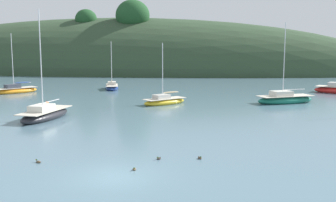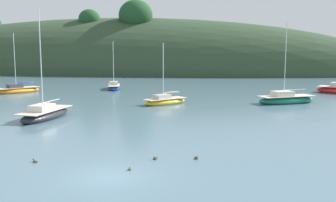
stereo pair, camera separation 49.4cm
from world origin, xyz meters
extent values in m
plane|color=slate|center=(0.00, 0.00, 0.00)|extent=(400.00, 400.00, 0.00)
ellipsoid|color=#2D422B|center=(-25.00, 84.35, 0.00)|extent=(150.00, 36.00, 29.44)
ellipsoid|color=#1E4723|center=(-17.10, 78.19, 14.79)|extent=(8.62, 7.84, 7.84)
ellipsoid|color=#1E4723|center=(-19.37, 82.17, 13.83)|extent=(4.97, 4.52, 4.52)
ellipsoid|color=#1E4723|center=(-29.46, 78.51, 14.02)|extent=(5.61, 5.10, 5.10)
ellipsoid|color=navy|center=(-12.05, 41.16, 0.26)|extent=(3.55, 6.21, 0.94)
cube|color=beige|center=(-12.05, 41.16, 0.68)|extent=(3.27, 5.71, 0.06)
cube|color=beige|center=(-12.18, 41.62, 0.95)|extent=(1.77, 2.17, 0.53)
cylinder|color=silver|center=(-12.13, 41.45, 4.17)|extent=(0.09, 0.09, 6.97)
cylinder|color=silver|center=(-11.79, 40.26, 1.33)|extent=(0.75, 2.39, 0.07)
ellipsoid|color=tan|center=(-11.79, 40.26, 1.38)|extent=(0.85, 2.33, 0.20)
ellipsoid|color=orange|center=(-24.73, 34.43, 0.28)|extent=(5.55, 6.45, 1.02)
cube|color=beige|center=(-24.73, 34.43, 0.74)|extent=(5.10, 5.93, 0.06)
cube|color=#333842|center=(-25.03, 34.02, 1.02)|extent=(2.35, 2.49, 0.56)
cylinder|color=silver|center=(-24.92, 34.17, 4.73)|extent=(0.09, 0.09, 7.97)
cylinder|color=silver|center=(-24.12, 35.25, 1.42)|extent=(1.65, 2.21, 0.07)
ellipsoid|color=#2D4784|center=(-24.12, 35.25, 1.47)|extent=(1.69, 2.20, 0.20)
ellipsoid|color=#232328|center=(-10.87, 14.96, 0.31)|extent=(3.09, 7.22, 1.12)
cube|color=beige|center=(-10.87, 14.96, 0.81)|extent=(2.84, 6.64, 0.06)
cube|color=silver|center=(-10.93, 14.40, 1.11)|extent=(1.77, 2.39, 0.59)
cylinder|color=silver|center=(-10.91, 14.61, 5.42)|extent=(0.09, 0.09, 9.21)
cylinder|color=silver|center=(-10.76, 16.08, 1.53)|extent=(0.37, 2.94, 0.07)
ellipsoid|color=gold|center=(-1.23, 25.91, 0.25)|extent=(5.40, 5.42, 0.91)
cube|color=beige|center=(-1.23, 25.91, 0.66)|extent=(4.97, 4.99, 0.06)
cube|color=beige|center=(-1.55, 25.59, 0.92)|extent=(2.18, 2.19, 0.52)
cylinder|color=silver|center=(-1.43, 25.71, 3.92)|extent=(0.09, 0.09, 6.51)
cylinder|color=silver|center=(-0.58, 26.56, 1.30)|extent=(1.74, 1.75, 0.07)
ellipsoid|color=tan|center=(-0.58, 26.56, 1.35)|extent=(1.76, 1.78, 0.20)
ellipsoid|color=#196B56|center=(13.05, 28.95, 0.33)|extent=(7.77, 5.60, 1.19)
cube|color=beige|center=(13.05, 28.95, 0.86)|extent=(7.15, 5.15, 0.06)
cube|color=silver|center=(12.52, 28.68, 1.17)|extent=(2.86, 2.54, 0.62)
cylinder|color=silver|center=(12.72, 28.78, 5.21)|extent=(0.09, 0.09, 8.70)
cylinder|color=silver|center=(14.11, 29.49, 1.60)|extent=(2.82, 1.47, 0.07)
sphere|color=orange|center=(-15.01, 24.00, 0.12)|extent=(0.44, 0.44, 0.44)
cylinder|color=black|center=(-15.01, 24.00, 0.39)|extent=(0.04, 0.04, 0.10)
ellipsoid|color=#2D2823|center=(1.77, 3.34, 0.04)|extent=(0.29, 0.38, 0.16)
sphere|color=#1E4723|center=(1.71, 3.21, 0.16)|extent=(0.09, 0.09, 0.09)
cone|color=gold|center=(1.69, 3.14, 0.15)|extent=(0.05, 0.05, 0.04)
cone|color=#2D2823|center=(1.82, 3.48, 0.08)|extent=(0.09, 0.10, 0.08)
ellipsoid|color=brown|center=(-4.99, 1.71, 0.04)|extent=(0.38, 0.29, 0.16)
sphere|color=#1E4723|center=(-5.12, 1.76, 0.16)|extent=(0.09, 0.09, 0.09)
cone|color=gold|center=(-5.18, 1.79, 0.15)|extent=(0.06, 0.05, 0.04)
cone|color=brown|center=(-4.85, 1.65, 0.08)|extent=(0.10, 0.09, 0.08)
ellipsoid|color=#473828|center=(4.16, 3.80, 0.04)|extent=(0.31, 0.38, 0.16)
sphere|color=#1E4723|center=(4.23, 3.67, 0.16)|extent=(0.09, 0.09, 0.09)
cone|color=gold|center=(4.25, 3.61, 0.15)|extent=(0.05, 0.06, 0.04)
cone|color=#473828|center=(4.10, 3.93, 0.08)|extent=(0.10, 0.10, 0.08)
ellipsoid|color=brown|center=(0.78, 1.16, 0.04)|extent=(0.24, 0.37, 0.16)
sphere|color=#1E4723|center=(0.80, 1.02, 0.16)|extent=(0.09, 0.09, 0.09)
cone|color=gold|center=(0.82, 0.95, 0.15)|extent=(0.04, 0.05, 0.04)
cone|color=brown|center=(0.75, 1.31, 0.08)|extent=(0.08, 0.09, 0.08)
camera|label=1|loc=(5.33, -18.43, 6.51)|focal=41.06mm
camera|label=2|loc=(5.82, -18.36, 6.51)|focal=41.06mm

